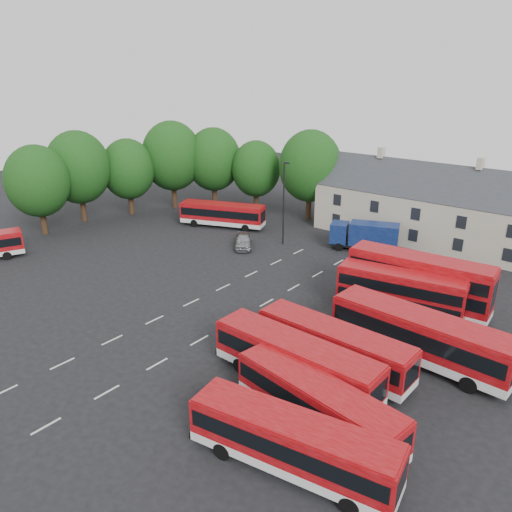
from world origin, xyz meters
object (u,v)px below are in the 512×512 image
object	(u,v)px
bus_dd_south	(400,293)
bus_row_a	(292,440)
lamppost	(284,201)
box_truck	(365,235)
silver_car	(243,241)

from	to	relation	value
bus_dd_south	bus_row_a	bearing A→B (deg)	-91.67
bus_row_a	lamppost	bearing A→B (deg)	117.66
lamppost	bus_row_a	bearing A→B (deg)	-53.11
bus_row_a	box_truck	distance (m)	33.15
bus_row_a	box_truck	bearing A→B (deg)	102.27
lamppost	silver_car	bearing A→B (deg)	-128.36
bus_dd_south	silver_car	xyz separation A→B (m)	(-20.38, 5.03, -1.49)
bus_dd_south	lamppost	world-z (taller)	lamppost
bus_dd_south	silver_car	size ratio (longest dim) A/B	2.20
bus_row_a	bus_dd_south	distance (m)	18.50
lamppost	bus_dd_south	bearing A→B (deg)	-26.15
box_truck	silver_car	bearing A→B (deg)	-166.32
box_truck	lamppost	bearing A→B (deg)	-174.91
bus_dd_south	box_truck	xyz separation A→B (m)	(-9.49, 12.54, -0.51)
box_truck	lamppost	size ratio (longest dim) A/B	0.81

